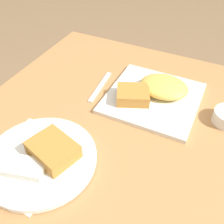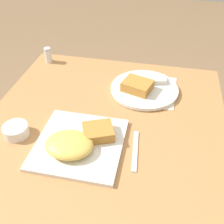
# 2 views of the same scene
# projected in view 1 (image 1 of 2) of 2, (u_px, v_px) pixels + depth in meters

# --- Properties ---
(dining_table) EXTENTS (0.89, 0.90, 0.72)m
(dining_table) POSITION_uv_depth(u_px,v_px,m) (119.00, 141.00, 0.83)
(dining_table) COLOR #B27A47
(dining_table) RESTS_ON ground_plane
(menu_card) EXTENTS (0.21, 0.24, 0.00)m
(menu_card) POSITION_uv_depth(u_px,v_px,m) (29.00, 160.00, 0.67)
(menu_card) COLOR beige
(menu_card) RESTS_ON dining_table
(plate_square_near) EXTENTS (0.28, 0.28, 0.06)m
(plate_square_near) POSITION_uv_depth(u_px,v_px,m) (154.00, 93.00, 0.84)
(plate_square_near) COLOR white
(plate_square_near) RESTS_ON dining_table
(plate_oval_far) EXTENTS (0.29, 0.29, 0.05)m
(plate_oval_far) POSITION_uv_depth(u_px,v_px,m) (42.00, 157.00, 0.66)
(plate_oval_far) COLOR white
(plate_oval_far) RESTS_ON menu_card
(butter_knife) EXTENTS (0.03, 0.18, 0.00)m
(butter_knife) POSITION_uv_depth(u_px,v_px,m) (100.00, 86.00, 0.90)
(butter_knife) COLOR silver
(butter_knife) RESTS_ON dining_table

